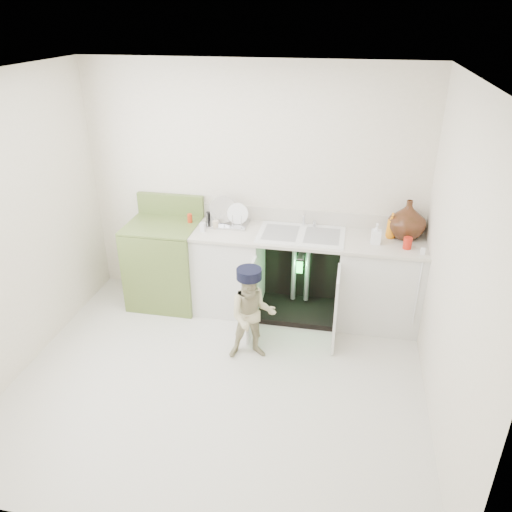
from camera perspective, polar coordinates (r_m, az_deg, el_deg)
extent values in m
plane|color=beige|center=(4.50, -4.25, -13.82)|extent=(3.50, 3.50, 0.00)
cube|color=silver|center=(5.17, -0.40, 7.79)|extent=(3.50, 2.50, 0.02)
cube|color=silver|center=(2.63, -13.83, -13.47)|extent=(3.50, 2.50, 0.02)
cube|color=silver|center=(4.58, -26.47, 2.42)|extent=(2.50, 3.00, 0.02)
cube|color=silver|center=(3.77, 21.72, -1.60)|extent=(2.50, 3.00, 0.02)
plane|color=white|center=(3.46, -5.70, 19.65)|extent=(3.50, 3.50, 0.00)
cube|color=white|center=(5.27, -3.68, -1.56)|extent=(0.80, 0.60, 0.86)
cube|color=white|center=(5.14, 13.87, -3.12)|extent=(0.80, 0.60, 0.86)
cube|color=black|center=(5.39, 5.31, -1.00)|extent=(0.80, 0.06, 0.86)
cube|color=black|center=(5.35, 4.81, -6.11)|extent=(0.80, 0.60, 0.06)
cylinder|color=gray|center=(5.23, 4.35, -1.58)|extent=(0.05, 0.05, 0.70)
cylinder|color=gray|center=(5.22, 5.88, -1.72)|extent=(0.05, 0.05, 0.70)
cylinder|color=gray|center=(5.10, 5.13, -0.22)|extent=(0.07, 0.18, 0.07)
cube|color=white|center=(4.79, -0.50, -5.07)|extent=(0.03, 0.40, 0.76)
cube|color=white|center=(4.72, 9.12, -5.99)|extent=(0.02, 0.40, 0.76)
cube|color=silver|center=(4.95, 5.18, 2.26)|extent=(2.44, 0.64, 0.03)
cube|color=silver|center=(5.18, 5.58, 4.46)|extent=(2.44, 0.02, 0.15)
cube|color=white|center=(4.94, 5.19, 2.37)|extent=(0.85, 0.55, 0.02)
cube|color=gray|center=(4.96, 2.84, 2.67)|extent=(0.34, 0.40, 0.01)
cube|color=gray|center=(4.92, 7.56, 2.28)|extent=(0.34, 0.40, 0.01)
cylinder|color=silver|center=(5.11, 5.51, 4.33)|extent=(0.03, 0.03, 0.17)
cylinder|color=silver|center=(5.02, 5.47, 4.87)|extent=(0.02, 0.14, 0.02)
cylinder|color=silver|center=(5.12, 6.71, 3.71)|extent=(0.04, 0.04, 0.06)
cylinder|color=white|center=(4.85, 18.00, -3.98)|extent=(0.01, 0.01, 0.70)
cube|color=white|center=(4.76, 18.53, 0.52)|extent=(0.04, 0.02, 0.06)
cube|color=silver|center=(5.17, -3.37, 3.74)|extent=(0.45, 0.30, 0.02)
cylinder|color=silver|center=(5.17, -3.77, 4.67)|extent=(0.28, 0.10, 0.27)
cylinder|color=white|center=(5.12, -2.10, 4.36)|extent=(0.22, 0.06, 0.22)
cylinder|color=silver|center=(5.10, -5.62, 4.22)|extent=(0.01, 0.01, 0.13)
cylinder|color=silver|center=(5.08, -4.65, 4.16)|extent=(0.01, 0.01, 0.13)
cylinder|color=silver|center=(5.05, -3.67, 4.09)|extent=(0.01, 0.01, 0.13)
cylinder|color=silver|center=(5.03, -2.68, 4.02)|extent=(0.01, 0.01, 0.13)
cylinder|color=silver|center=(5.01, -1.69, 3.95)|extent=(0.01, 0.01, 0.13)
imported|color=#411D12|center=(5.01, 16.92, 4.05)|extent=(0.36, 0.36, 0.38)
imported|color=orange|center=(4.98, 15.22, 3.36)|extent=(0.10, 0.10, 0.25)
imported|color=white|center=(4.84, 13.59, 2.50)|extent=(0.09, 0.09, 0.20)
cylinder|color=red|center=(4.82, 16.94, 1.43)|extent=(0.08, 0.08, 0.11)
cylinder|color=#B62D0F|center=(5.22, -7.57, 4.26)|extent=(0.05, 0.05, 0.10)
cylinder|color=beige|center=(5.07, -4.65, 3.61)|extent=(0.06, 0.06, 0.08)
cylinder|color=black|center=(5.20, -5.49, 4.40)|extent=(0.04, 0.04, 0.12)
cube|color=silver|center=(5.01, -6.11, 3.30)|extent=(0.05, 0.05, 0.09)
cube|color=olive|center=(5.43, -10.29, -0.94)|extent=(0.73, 0.65, 0.88)
cube|color=olive|center=(5.24, -10.69, 3.49)|extent=(0.73, 0.65, 0.02)
cube|color=olive|center=(5.44, -9.74, 5.82)|extent=(0.73, 0.06, 0.23)
cylinder|color=black|center=(5.18, -13.20, 2.88)|extent=(0.16, 0.16, 0.02)
cylinder|color=silver|center=(5.17, -13.21, 3.00)|extent=(0.19, 0.19, 0.01)
cylinder|color=black|center=(5.45, -11.89, 4.21)|extent=(0.16, 0.16, 0.02)
cylinder|color=silver|center=(5.44, -11.90, 4.33)|extent=(0.19, 0.19, 0.01)
cylinder|color=black|center=(5.04, -9.39, 2.60)|extent=(0.16, 0.16, 0.02)
cylinder|color=silver|center=(5.04, -9.40, 2.73)|extent=(0.19, 0.19, 0.01)
cylinder|color=black|center=(5.32, -8.24, 3.98)|extent=(0.16, 0.16, 0.02)
cylinder|color=silver|center=(5.32, -8.25, 4.10)|extent=(0.19, 0.19, 0.01)
imported|color=tan|center=(4.49, -0.46, -6.78)|extent=(0.50, 0.43, 0.89)
cylinder|color=black|center=(4.27, -0.48, -2.14)|extent=(0.27, 0.27, 0.09)
cube|color=black|center=(4.38, -0.54, -1.92)|extent=(0.19, 0.13, 0.01)
cube|color=black|center=(4.71, 5.00, -1.26)|extent=(0.07, 0.01, 0.14)
cube|color=#26F23F|center=(4.70, 4.99, -1.31)|extent=(0.06, 0.00, 0.12)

